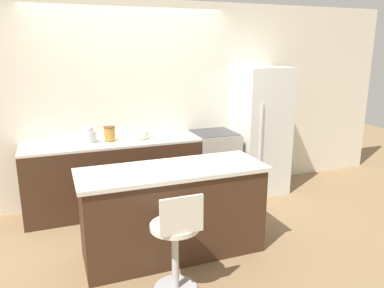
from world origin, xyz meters
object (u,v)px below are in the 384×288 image
stool_chair (176,244)px  oven_range (213,164)px  mixing_bowl (141,134)px  kettle (90,135)px  refrigerator (260,130)px

stool_chair → oven_range: bearing=58.0°
mixing_bowl → kettle: bearing=-180.0°
stool_chair → kettle: bearing=103.2°
mixing_bowl → oven_range: bearing=-1.6°
refrigerator → stool_chair: refrigerator is taller
refrigerator → kettle: (-2.32, 0.06, 0.11)m
oven_range → stool_chair: (-1.18, -1.89, 0.00)m
kettle → oven_range: bearing=-1.0°
stool_chair → kettle: 2.04m
stool_chair → kettle: kettle is taller
stool_chair → mixing_bowl: size_ratio=4.47×
kettle → mixing_bowl: (0.63, 0.00, -0.04)m
refrigerator → stool_chair: (-1.87, -1.85, -0.43)m
stool_chair → kettle: size_ratio=4.39×
oven_range → kettle: size_ratio=4.31×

